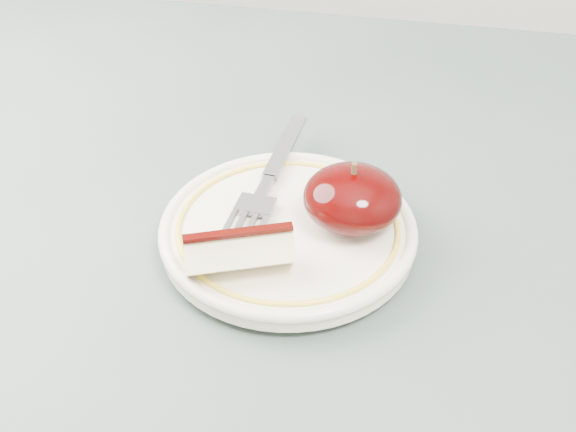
% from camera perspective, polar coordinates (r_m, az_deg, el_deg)
% --- Properties ---
extents(table, '(0.90, 0.90, 0.75)m').
position_cam_1_polar(table, '(0.62, -9.50, -10.81)').
color(table, brown).
rests_on(table, ground).
extents(plate, '(0.18, 0.18, 0.02)m').
position_cam_1_polar(plate, '(0.57, -0.00, -1.10)').
color(plate, beige).
rests_on(plate, table).
extents(apple_half, '(0.07, 0.07, 0.05)m').
position_cam_1_polar(apple_half, '(0.56, 4.60, 1.26)').
color(apple_half, black).
rests_on(apple_half, plate).
extents(apple_wedge, '(0.08, 0.06, 0.03)m').
position_cam_1_polar(apple_wedge, '(0.52, -3.50, -2.57)').
color(apple_wedge, '#F5EBB4').
rests_on(apple_wedge, plate).
extents(fork, '(0.03, 0.17, 0.00)m').
position_cam_1_polar(fork, '(0.60, -1.36, 2.70)').
color(fork, gray).
rests_on(fork, plate).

